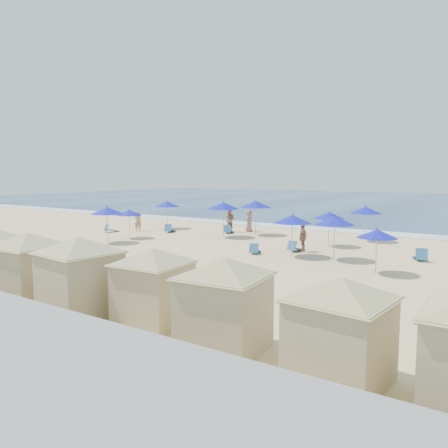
{
  "coord_description": "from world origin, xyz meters",
  "views": [
    {
      "loc": [
        13.75,
        -18.67,
        4.55
      ],
      "look_at": [
        -0.85,
        3.0,
        1.57
      ],
      "focal_mm": 35.0,
      "sensor_mm": 36.0,
      "label": 1
    }
  ],
  "objects": [
    {
      "name": "beach_chair_5",
      "position": [
        9.68,
        5.97,
        0.25
      ],
      "size": [
        0.97,
        1.43,
        0.72
      ],
      "color": "#285D94",
      "rests_on": "ground"
    },
    {
      "name": "umbrella_8",
      "position": [
        5.76,
        3.7,
        2.11
      ],
      "size": [
        2.14,
        2.14,
        2.43
      ],
      "color": "#A5A8AD",
      "rests_on": "ground"
    },
    {
      "name": "beachgoer_1",
      "position": [
        -5.02,
        9.99,
        0.94
      ],
      "size": [
        0.92,
        0.72,
        1.88
      ],
      "primitive_type": "imported",
      "rotation": [
        0.0,
        0.0,
        0.0
      ],
      "color": "#A17359",
      "rests_on": "ground"
    },
    {
      "name": "ground",
      "position": [
        0.0,
        0.0,
        0.0
      ],
      "size": [
        160.0,
        160.0,
        0.0
      ],
      "primitive_type": "plane",
      "color": "beige",
      "rests_on": "ground"
    },
    {
      "name": "umbrella_2",
      "position": [
        -8.84,
        0.93,
        2.15
      ],
      "size": [
        2.18,
        2.18,
        2.48
      ],
      "color": "#A5A8AD",
      "rests_on": "ground"
    },
    {
      "name": "cabana_5",
      "position": [
        10.76,
        -9.75,
        1.49
      ],
      "size": [
        4.14,
        4.14,
        2.61
      ],
      "color": "tan",
      "rests_on": "ground"
    },
    {
      "name": "umbrella_3",
      "position": [
        -2.53,
        9.77,
        2.32
      ],
      "size": [
        2.35,
        2.35,
        2.68
      ],
      "color": "#A5A8AD",
      "rests_on": "ground"
    },
    {
      "name": "trash_bin",
      "position": [
        3.94,
        -5.76,
        0.37
      ],
      "size": [
        0.74,
        0.74,
        0.73
      ],
      "primitive_type": "cube",
      "rotation": [
        0.0,
        0.0,
        0.01
      ],
      "color": "black",
      "rests_on": "ground"
    },
    {
      "name": "beach_chair_0",
      "position": [
        -12.84,
        4.63,
        0.22
      ],
      "size": [
        0.91,
        1.27,
        0.64
      ],
      "color": "#285D94",
      "rests_on": "ground"
    },
    {
      "name": "cabana_1",
      "position": [
        -0.57,
        -9.9,
        1.57
      ],
      "size": [
        4.38,
        4.38,
        2.75
      ],
      "color": "tan",
      "rests_on": "ground"
    },
    {
      "name": "beachgoer_2",
      "position": [
        3.37,
        5.07,
        0.83
      ],
      "size": [
        0.43,
        0.98,
        1.65
      ],
      "primitive_type": "imported",
      "rotation": [
        0.0,
        0.0,
        4.74
      ],
      "color": "#A17359",
      "rests_on": "ground"
    },
    {
      "name": "cabana_3",
      "position": [
        4.76,
        -9.16,
        1.48
      ],
      "size": [
        4.1,
        4.1,
        2.58
      ],
      "color": "tan",
      "rests_on": "ground"
    },
    {
      "name": "ocean",
      "position": [
        0.0,
        55.0,
        0.03
      ],
      "size": [
        160.0,
        80.0,
        0.06
      ],
      "primitive_type": "cube",
      "color": "navy",
      "rests_on": "ground"
    },
    {
      "name": "cabana_4",
      "position": [
        7.66,
        -9.62,
        1.54
      ],
      "size": [
        4.28,
        4.28,
        2.7
      ],
      "color": "tan",
      "rests_on": "ground"
    },
    {
      "name": "beach_chair_4",
      "position": [
        2.99,
        4.81,
        0.23
      ],
      "size": [
        0.71,
        1.28,
        0.67
      ],
      "color": "#285D94",
      "rests_on": "ground"
    },
    {
      "name": "umbrella_1",
      "position": [
        -9.19,
        3.25,
        1.84
      ],
      "size": [
        1.86,
        1.86,
        2.12
      ],
      "color": "#A5A8AD",
      "rests_on": "ground"
    },
    {
      "name": "umbrella_7",
      "position": [
        5.22,
        11.22,
        2.13
      ],
      "size": [
        2.15,
        2.15,
        2.45
      ],
      "color": "#A5A8AD",
      "rests_on": "ground"
    },
    {
      "name": "beach_chair_2",
      "position": [
        -4.69,
        9.28,
        0.23
      ],
      "size": [
        0.9,
        1.34,
        0.68
      ],
      "color": "#285D94",
      "rests_on": "ground"
    },
    {
      "name": "beachgoer_0",
      "position": [
        -11.44,
        6.32,
        0.81
      ],
      "size": [
        0.71,
        0.65,
        1.62
      ],
      "primitive_type": "imported",
      "rotation": [
        0.0,
        0.0,
        3.72
      ],
      "color": "#A17359",
      "rests_on": "ground"
    },
    {
      "name": "beachgoer_3",
      "position": [
        -3.89,
        11.06,
        0.88
      ],
      "size": [
        0.69,
        0.94,
        1.77
      ],
      "primitive_type": "imported",
      "rotation": [
        0.0,
        0.0,
        1.73
      ],
      "color": "#A17359",
      "rests_on": "ground"
    },
    {
      "name": "cabana_2",
      "position": [
        2.27,
        -9.9,
        1.63
      ],
      "size": [
        4.51,
        4.51,
        2.84
      ],
      "color": "tan",
      "rests_on": "ground"
    },
    {
      "name": "umbrella_9",
      "position": [
        8.51,
        1.62,
        1.85
      ],
      "size": [
        1.87,
        1.87,
        2.13
      ],
      "color": "#A5A8AD",
      "rests_on": "ground"
    },
    {
      "name": "surf_line",
      "position": [
        0.0,
        15.5,
        0.04
      ],
      "size": [
        160.0,
        2.5,
        0.08
      ],
      "primitive_type": "cube",
      "color": "white",
      "rests_on": "ground"
    },
    {
      "name": "umbrella_5",
      "position": [
        3.95,
        7.77,
        1.96
      ],
      "size": [
        1.99,
        1.99,
        2.27
      ],
      "color": "#A5A8AD",
      "rests_on": "ground"
    },
    {
      "name": "beach_chair_3",
      "position": [
        1.39,
        2.84,
        0.22
      ],
      "size": [
        0.89,
        1.28,
        0.64
      ],
      "color": "#285D94",
      "rests_on": "ground"
    },
    {
      "name": "cabana_0",
      "position": [
        -2.92,
        -9.53,
        1.5
      ],
      "size": [
        4.16,
        4.16,
        2.62
      ],
      "color": "tan",
      "rests_on": "ground"
    },
    {
      "name": "umbrella_6",
      "position": [
        3.49,
        3.33,
        2.09
      ],
      "size": [
        2.11,
        2.11,
        2.41
      ],
      "color": "#A5A8AD",
      "rests_on": "ground"
    },
    {
      "name": "umbrella_0",
      "position": [
        -10.69,
        9.01,
        2.06
      ],
      "size": [
        2.09,
        2.09,
        2.38
      ],
      "color": "#A5A8AD",
      "rests_on": "ground"
    },
    {
      "name": "beach_chair_1",
      "position": [
        -8.84,
        7.16,
        0.24
      ],
      "size": [
        0.94,
        1.37,
        0.69
      ],
      "color": "#285D94",
      "rests_on": "ground"
    },
    {
      "name": "umbrella_4",
      "position": [
        -3.89,
        7.41,
        2.29
      ],
      "size": [
        2.32,
        2.32,
        2.64
      ],
      "color": "#A5A8AD",
      "rests_on": "ground"
    }
  ]
}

